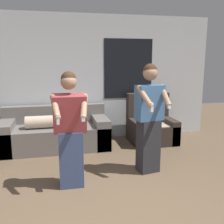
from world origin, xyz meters
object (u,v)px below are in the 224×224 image
armchair (151,126)px  person_right (149,118)px  person_left (70,131)px  couch (55,133)px

armchair → person_right: (-0.61, -1.45, 0.54)m
armchair → person_right: person_right is taller
person_left → armchair: bearing=42.7°
couch → armchair: armchair is taller
couch → person_left: (0.20, -1.73, 0.50)m
armchair → person_right: bearing=-112.7°
couch → person_left: size_ratio=1.30×
couch → person_right: bearing=-46.4°
armchair → person_left: size_ratio=0.64×
person_right → armchair: bearing=67.3°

